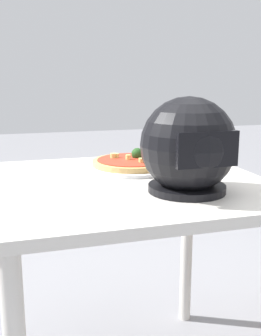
# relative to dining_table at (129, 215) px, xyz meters

# --- Properties ---
(dining_table) EXTENTS (0.84, 0.81, 0.75)m
(dining_table) POSITION_rel_dining_table_xyz_m (0.00, 0.00, 0.00)
(dining_table) COLOR beige
(dining_table) RESTS_ON ground
(pizza_plate) EXTENTS (0.32, 0.32, 0.01)m
(pizza_plate) POSITION_rel_dining_table_xyz_m (-0.06, -0.16, 0.12)
(pizza_plate) COLOR white
(pizza_plate) RESTS_ON dining_table
(pizza) EXTENTS (0.28, 0.28, 0.05)m
(pizza) POSITION_rel_dining_table_xyz_m (-0.06, -0.16, 0.14)
(pizza) COLOR tan
(pizza) RESTS_ON pizza_plate
(motorcycle_helmet) EXTENTS (0.26, 0.26, 0.26)m
(motorcycle_helmet) POSITION_rel_dining_table_xyz_m (-0.12, 0.17, 0.24)
(motorcycle_helmet) COLOR black
(motorcycle_helmet) RESTS_ON dining_table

